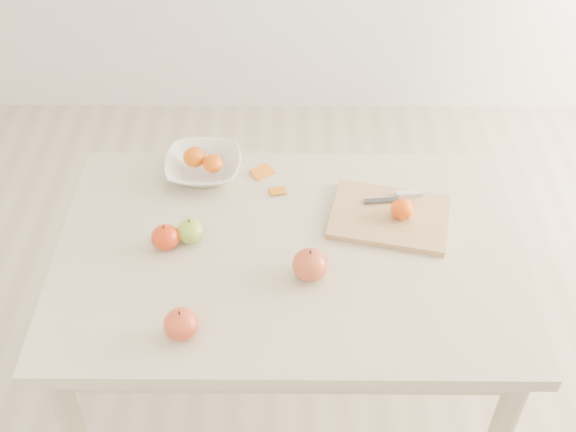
{
  "coord_description": "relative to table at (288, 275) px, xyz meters",
  "views": [
    {
      "loc": [
        0.01,
        -1.31,
        2.08
      ],
      "look_at": [
        0.0,
        0.05,
        0.82
      ],
      "focal_mm": 45.0,
      "sensor_mm": 36.0,
      "label": 1
    }
  ],
  "objects": [
    {
      "name": "apple_green",
      "position": [
        -0.25,
        0.03,
        0.13
      ],
      "size": [
        0.07,
        0.07,
        0.06
      ],
      "primitive_type": "ellipsoid",
      "color": "#68A023",
      "rests_on": "table"
    },
    {
      "name": "paring_knife",
      "position": [
        0.32,
        0.19,
        0.12
      ],
      "size": [
        0.17,
        0.05,
        0.01
      ],
      "color": "silver",
      "rests_on": "cutting_board"
    },
    {
      "name": "fruit_bowl",
      "position": [
        -0.24,
        0.3,
        0.13
      ],
      "size": [
        0.22,
        0.22,
        0.05
      ],
      "primitive_type": "imported",
      "color": "white",
      "rests_on": "table"
    },
    {
      "name": "bowl_tangerine_far",
      "position": [
        -0.21,
        0.29,
        0.15
      ],
      "size": [
        0.06,
        0.06,
        0.05
      ],
      "primitive_type": "ellipsoid",
      "color": "#E35B08",
      "rests_on": "fruit_bowl"
    },
    {
      "name": "apple_red_c",
      "position": [
        -0.24,
        -0.28,
        0.14
      ],
      "size": [
        0.08,
        0.08,
        0.07
      ],
      "primitive_type": "ellipsoid",
      "color": "maroon",
      "rests_on": "table"
    },
    {
      "name": "orange_peel_a",
      "position": [
        -0.08,
        0.31,
        0.1
      ],
      "size": [
        0.07,
        0.07,
        0.01
      ],
      "primitive_type": "cube",
      "rotation": [
        0.21,
        0.0,
        0.67
      ],
      "color": "#D7600F",
      "rests_on": "table"
    },
    {
      "name": "orange_peel_b",
      "position": [
        -0.03,
        0.22,
        0.1
      ],
      "size": [
        0.05,
        0.05,
        0.01
      ],
      "primitive_type": "cube",
      "rotation": [
        -0.14,
        0.0,
        0.26
      ],
      "color": "orange",
      "rests_on": "table"
    },
    {
      "name": "board_tangerine",
      "position": [
        0.3,
        0.11,
        0.14
      ],
      "size": [
        0.06,
        0.06,
        0.05
      ],
      "primitive_type": "ellipsoid",
      "color": "#CC4A07",
      "rests_on": "cutting_board"
    },
    {
      "name": "ground",
      "position": [
        0.0,
        0.0,
        -0.65
      ],
      "size": [
        3.5,
        3.5,
        0.0
      ],
      "primitive_type": "plane",
      "color": "#C6B293",
      "rests_on": "ground"
    },
    {
      "name": "table",
      "position": [
        0.0,
        0.0,
        0.0
      ],
      "size": [
        1.2,
        0.8,
        0.75
      ],
      "color": "beige",
      "rests_on": "ground"
    },
    {
      "name": "bowl_tangerine_near",
      "position": [
        -0.27,
        0.31,
        0.15
      ],
      "size": [
        0.06,
        0.06,
        0.06
      ],
      "primitive_type": "ellipsoid",
      "color": "#CF5B07",
      "rests_on": "fruit_bowl"
    },
    {
      "name": "apple_red_b",
      "position": [
        -0.31,
        0.01,
        0.13
      ],
      "size": [
        0.07,
        0.07,
        0.07
      ],
      "primitive_type": "ellipsoid",
      "color": "#950905",
      "rests_on": "table"
    },
    {
      "name": "cutting_board",
      "position": [
        0.27,
        0.12,
        0.11
      ],
      "size": [
        0.35,
        0.29,
        0.02
      ],
      "primitive_type": "cube",
      "rotation": [
        0.0,
        0.0,
        -0.22
      ],
      "color": "tan",
      "rests_on": "table"
    },
    {
      "name": "apple_red_e",
      "position": [
        0.06,
        -0.09,
        0.14
      ],
      "size": [
        0.09,
        0.09,
        0.08
      ],
      "primitive_type": "ellipsoid",
      "color": "maroon",
      "rests_on": "table"
    }
  ]
}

